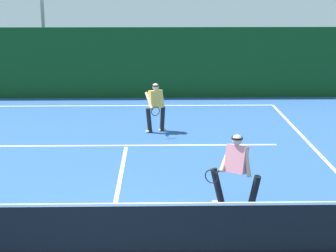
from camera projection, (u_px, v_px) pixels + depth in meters
name	position (u px, v px, depth m)	size (l,w,h in m)	color
court_line_baseline_far	(134.00, 106.00, 20.65)	(10.86, 0.10, 0.01)	white
court_line_service	(126.00, 145.00, 15.56)	(8.86, 0.10, 0.01)	white
court_line_centre	(118.00, 188.00, 12.30)	(0.10, 6.40, 0.01)	white
tennis_net	(104.00, 230.00, 9.08)	(11.90, 0.09, 1.05)	#1E4723
player_near	(236.00, 169.00, 10.96)	(1.19, 0.81, 1.63)	black
player_far	(156.00, 106.00, 16.77)	(0.71, 0.93, 1.58)	black
tennis_ball	(308.00, 212.00, 10.93)	(0.07, 0.07, 0.07)	#D1E033
back_fence_windscreen	(135.00, 63.00, 21.76)	(21.09, 0.12, 2.90)	#0F3C18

